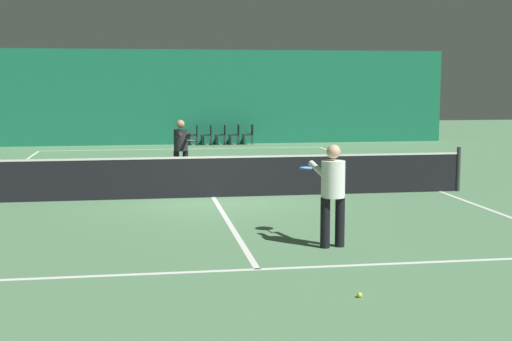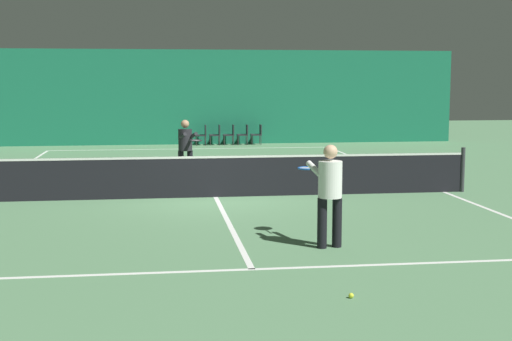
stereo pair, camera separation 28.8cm
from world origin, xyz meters
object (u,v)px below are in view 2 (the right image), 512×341
object	(u,v)px
courtside_chair_0	(203,134)
courtside_chair_1	(216,133)
player_near	(329,188)
tennis_ball	(351,296)
courtside_chair_4	(258,133)
courtside_chair_2	(230,133)
tennis_net	(215,175)
courtside_chair_3	(244,133)
player_far	(186,145)

from	to	relation	value
courtside_chair_0	courtside_chair_1	distance (m)	0.58
player_near	tennis_ball	distance (m)	2.88
courtside_chair_1	courtside_chair_4	world-z (taller)	same
courtside_chair_2	tennis_net	bearing A→B (deg)	-7.19
tennis_net	courtside_chair_4	size ratio (longest dim) A/B	14.29
courtside_chair_3	courtside_chair_2	bearing A→B (deg)	-90.00
tennis_net	tennis_ball	xyz separation A→B (m)	(1.03, -7.90, -0.48)
player_near	courtside_chair_2	bearing A→B (deg)	-10.75
courtside_chair_2	courtside_chair_4	xyz separation A→B (m)	(1.16, 0.00, 0.00)
courtside_chair_3	player_far	bearing A→B (deg)	-15.10
player_far	courtside_chair_4	world-z (taller)	player_far
courtside_chair_0	courtside_chair_1	world-z (taller)	same
player_far	player_near	bearing A→B (deg)	-0.00
tennis_net	courtside_chair_3	distance (m)	13.67
player_near	player_far	bearing A→B (deg)	3.66
courtside_chair_4	courtside_chair_3	bearing A→B (deg)	-90.00
tennis_net	courtside_chair_1	size ratio (longest dim) A/B	14.29
player_far	tennis_ball	distance (m)	11.01
player_far	courtside_chair_2	size ratio (longest dim) A/B	1.93
courtside_chair_1	courtside_chair_2	xyz separation A→B (m)	(0.58, 0.00, 0.00)
tennis_net	courtside_chair_0	size ratio (longest dim) A/B	14.29
tennis_ball	courtside_chair_3	bearing A→B (deg)	86.65
player_far	courtside_chair_4	bearing A→B (deg)	148.51
player_far	courtside_chair_3	world-z (taller)	player_far
courtside_chair_4	player_near	bearing A→B (deg)	-4.49
player_near	courtside_chair_3	xyz separation A→B (m)	(0.89, 18.67, -0.48)
courtside_chair_1	courtside_chair_2	bearing A→B (deg)	90.00
tennis_net	player_near	world-z (taller)	player_near
courtside_chair_3	tennis_ball	size ratio (longest dim) A/B	12.73
player_near	courtside_chair_4	bearing A→B (deg)	-14.31
courtside_chair_2	courtside_chair_4	distance (m)	1.16
tennis_net	courtside_chair_2	bearing A→B (deg)	82.81
courtside_chair_0	courtside_chair_4	xyz separation A→B (m)	(2.32, 0.00, 0.00)
courtside_chair_0	tennis_ball	size ratio (longest dim) A/B	12.73
player_near	player_far	xyz separation A→B (m)	(-1.95, 8.15, -0.02)
tennis_net	tennis_ball	distance (m)	7.98
courtside_chair_0	courtside_chair_1	size ratio (longest dim) A/B	1.00
player_near	tennis_ball	size ratio (longest dim) A/B	25.03
player_near	courtside_chair_1	bearing A→B (deg)	-8.97
player_far	courtside_chair_1	xyz separation A→B (m)	(1.68, 10.52, -0.46)
tennis_net	courtside_chair_2	xyz separation A→B (m)	(1.70, 13.48, -0.03)
courtside_chair_4	tennis_ball	distance (m)	21.46
player_far	courtside_chair_1	distance (m)	10.66
player_near	courtside_chair_2	world-z (taller)	player_near
courtside_chair_1	courtside_chair_3	size ratio (longest dim) A/B	1.00
tennis_ball	player_far	bearing A→B (deg)	98.32
tennis_net	courtside_chair_4	bearing A→B (deg)	78.02
courtside_chair_2	courtside_chair_4	world-z (taller)	same
tennis_net	courtside_chair_4	world-z (taller)	tennis_net
courtside_chair_3	courtside_chair_4	world-z (taller)	same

